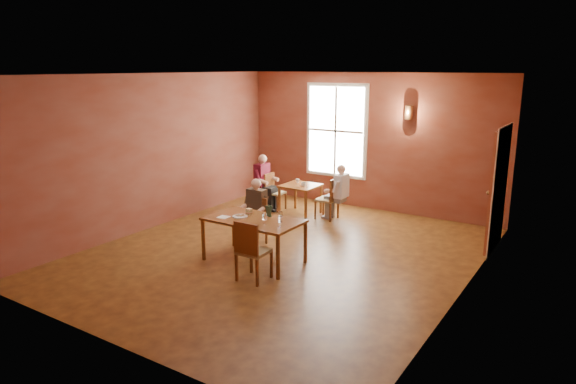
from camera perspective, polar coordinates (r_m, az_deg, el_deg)
The scene contains 28 objects.
ground at distance 8.84m, azimuth -0.71°, elevation -6.88°, with size 6.00×7.00×0.01m, color brown.
wall_back at distance 11.47m, azimuth 9.00°, elevation 5.50°, with size 6.00×0.04×3.00m, color brown.
wall_front at distance 5.92m, azimuth -19.80°, elevation -2.96°, with size 6.00×0.04×3.00m, color brown.
wall_left at distance 10.37m, azimuth -14.74°, elevation 4.34°, with size 0.04×7.00×3.00m, color brown.
wall_right at distance 7.26m, azimuth 19.43°, elevation 0.07°, with size 0.04×7.00×3.00m, color brown.
ceiling at distance 8.27m, azimuth -0.77°, elevation 12.94°, with size 6.00×7.00×0.04m, color white.
window at distance 11.74m, azimuth 5.35°, elevation 6.78°, with size 1.36×0.10×1.96m, color white.
door at distance 9.57m, azimuth 22.16°, elevation 0.25°, with size 0.12×1.04×2.10m, color maroon.
wall_sconce at distance 10.97m, azimuth 13.27°, elevation 8.61°, with size 0.16×0.16×0.28m, color brown.
main_table at distance 8.42m, azimuth -3.81°, elevation -5.36°, with size 1.56×0.88×0.73m, color brown, non-canonical shape.
chair_diner_main at distance 9.18m, azimuth -3.91°, elevation -3.36°, with size 0.37×0.37×0.84m, color brown, non-canonical shape.
diner_main at distance 9.11m, azimuth -4.04°, elevation -2.55°, with size 0.45×0.45×1.13m, color black, non-canonical shape.
chair_empty at distance 7.68m, azimuth -3.82°, elevation -6.45°, with size 0.41×0.41×0.94m, color brown, non-canonical shape.
plate_food at distance 8.41m, azimuth -5.36°, elevation -2.67°, with size 0.25×0.25×0.03m, color silver.
sandwich at distance 8.46m, azimuth -4.36°, elevation -2.30°, with size 0.08×0.08×0.10m, color #AE844E.
goblet_a at distance 8.10m, azimuth -0.84°, elevation -2.71°, with size 0.07×0.07×0.18m, color white, non-canonical shape.
goblet_b at distance 7.84m, azimuth -0.89°, elevation -3.28°, with size 0.07×0.07×0.18m, color silver, non-canonical shape.
goblet_c at distance 7.98m, azimuth -2.63°, elevation -2.98°, with size 0.07×0.07×0.18m, color white, non-canonical shape.
menu_stand at distance 8.39m, azimuth -2.14°, elevation -2.13°, with size 0.11×0.06×0.18m, color #24422C.
knife at distance 8.12m, azimuth -5.04°, elevation -3.37°, with size 0.19×0.02×0.00m, color silver.
napkin at distance 8.43m, azimuth -7.18°, elevation -2.77°, with size 0.17×0.17×0.01m, color white.
second_table at distance 11.08m, azimuth 1.39°, elevation -0.84°, with size 0.73×0.73×0.65m, color brown, non-canonical shape.
chair_diner_white at distance 10.74m, azimuth 4.35°, elevation -0.72°, with size 0.39×0.39×0.88m, color #3F1E10, non-canonical shape.
diner_white at distance 10.69m, azimuth 4.51°, elevation -0.08°, with size 0.45×0.45×1.13m, color white, non-canonical shape.
chair_diner_maroon at distance 11.40m, azimuth -1.40°, elevation 0.02°, with size 0.36×0.36×0.81m, color #3C220E, non-canonical shape.
diner_maroon at distance 11.37m, azimuth -1.53°, elevation 0.96°, with size 0.48×0.48×1.19m, color #541015, non-canonical shape.
cup_a at distance 10.87m, azimuth 1.73°, elevation 0.86°, with size 0.11×0.11×0.08m, color white.
cup_b at distance 11.21m, azimuth 1.06°, elevation 1.26°, with size 0.09×0.09×0.08m, color silver.
Camera 1 is at (4.57, -6.90, 3.13)m, focal length 32.00 mm.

